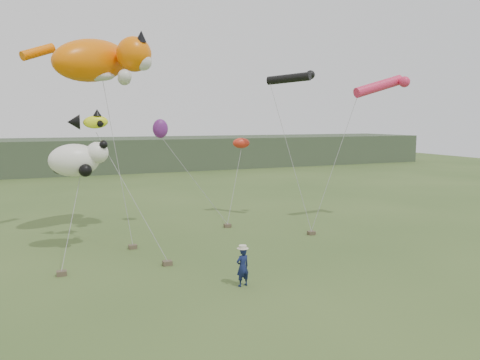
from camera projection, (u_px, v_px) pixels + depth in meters
name	position (u px, v px, depth m)	size (l,w,h in m)	color
ground	(252.00, 279.00, 18.71)	(120.00, 120.00, 0.00)	#385123
headland	(82.00, 156.00, 58.16)	(90.00, 13.00, 4.00)	#2D3D28
festival_attendant	(243.00, 267.00, 17.81)	(0.55, 0.36, 1.51)	#121B44
sandbag_anchors	(190.00, 246.00, 23.25)	(13.44, 6.11, 0.20)	brown
cat_kite	(101.00, 60.00, 24.50)	(6.47, 4.75, 2.91)	orange
fish_kite	(88.00, 122.00, 23.21)	(1.98, 1.34, 1.03)	#E3F11A
tube_kites	(349.00, 83.00, 28.04)	(7.63, 4.54, 1.71)	black
panda_kite	(78.00, 159.00, 21.92)	(2.71, 1.75, 1.69)	white
misc_kites	(202.00, 136.00, 28.83)	(6.78, 2.18, 1.90)	red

